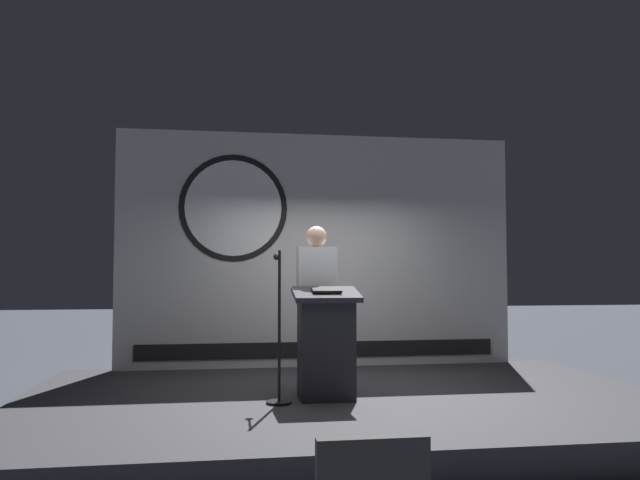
% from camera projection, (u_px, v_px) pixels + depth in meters
% --- Properties ---
extents(ground_plane, '(40.00, 40.00, 0.00)m').
position_uv_depth(ground_plane, '(346.00, 424.00, 6.12)').
color(ground_plane, '#383D47').
extents(stage_platform, '(6.40, 4.00, 0.30)m').
position_uv_depth(stage_platform, '(346.00, 409.00, 6.13)').
color(stage_platform, '#333338').
rests_on(stage_platform, ground).
extents(banner_display, '(5.17, 0.12, 3.03)m').
position_uv_depth(banner_display, '(316.00, 249.00, 8.03)').
color(banner_display, silver).
rests_on(banner_display, stage_platform).
extents(podium, '(0.64, 0.50, 1.08)m').
position_uv_depth(podium, '(326.00, 344.00, 5.93)').
color(podium, '#26262B').
rests_on(podium, stage_platform).
extents(speaker_person, '(0.40, 0.26, 1.70)m').
position_uv_depth(speaker_person, '(316.00, 305.00, 6.42)').
color(speaker_person, black).
rests_on(speaker_person, stage_platform).
extents(microphone_stand, '(0.24, 0.49, 1.42)m').
position_uv_depth(microphone_stand, '(279.00, 349.00, 5.76)').
color(microphone_stand, black).
rests_on(microphone_stand, stage_platform).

